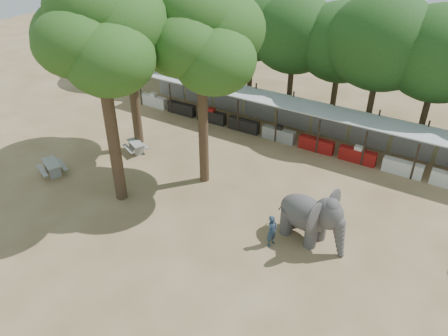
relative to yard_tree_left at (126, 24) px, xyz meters
The scene contains 10 objects.
ground 14.23m from the yard_tree_left, 38.20° to the right, with size 100.00×100.00×0.00m, color brown.
vendor_stalls 13.30m from the yard_tree_left, 36.06° to the left, with size 28.00×2.99×2.80m.
yard_tree_left is the anchor object (origin of this frame).
yard_tree_center 5.92m from the yard_tree_left, 59.04° to the right, with size 7.10×6.90×12.04m.
yard_tree_back 6.09m from the yard_tree_left, ahead, with size 7.10×6.90×11.36m.
backdrop_trees 15.17m from the yard_tree_left, 52.28° to the left, with size 46.46×5.95×8.33m.
elephant 15.48m from the yard_tree_left, 12.16° to the right, with size 3.89×2.88×2.90m.
handler 14.84m from the yard_tree_left, 19.42° to the right, with size 0.61×0.41×1.70m, color #26384C.
picnic_table_near 9.72m from the yard_tree_left, 111.43° to the right, with size 2.09×2.00×0.82m.
picnic_table_far 7.77m from the yard_tree_left, 65.81° to the right, with size 1.89×1.82×0.74m.
Camera 1 is at (9.62, -12.19, 14.55)m, focal length 35.00 mm.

